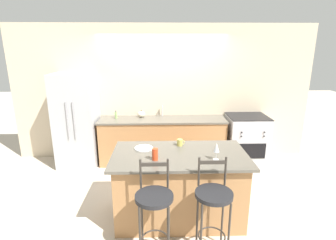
{
  "coord_description": "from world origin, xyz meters",
  "views": [
    {
      "loc": [
        -0.03,
        -4.6,
        2.27
      ],
      "look_at": [
        0.08,
        -0.55,
        1.13
      ],
      "focal_mm": 28.0,
      "sensor_mm": 36.0,
      "label": 1
    }
  ],
  "objects": [
    {
      "name": "bar_stool_far",
      "position": [
        0.53,
        -2.15,
        0.64
      ],
      "size": [
        0.4,
        0.4,
        1.12
      ],
      "color": "#332D28",
      "rests_on": "ground_plane"
    },
    {
      "name": "ground_plane",
      "position": [
        0.0,
        0.0,
        0.0
      ],
      "size": [
        18.0,
        18.0,
        0.0
      ],
      "primitive_type": "plane",
      "color": "beige"
    },
    {
      "name": "coffee_mug",
      "position": [
        0.23,
        -1.17,
        0.97
      ],
      "size": [
        0.11,
        0.08,
        0.09
      ],
      "color": "#C1B251",
      "rests_on": "kitchen_island"
    },
    {
      "name": "refrigerator",
      "position": [
        -1.65,
        0.3,
        0.9
      ],
      "size": [
        0.75,
        0.71,
        1.8
      ],
      "color": "#ADAFB5",
      "rests_on": "ground_plane"
    },
    {
      "name": "sink_faucet",
      "position": [
        0.0,
        0.55,
        1.04
      ],
      "size": [
        0.02,
        0.13,
        0.22
      ],
      "color": "#ADAFB5",
      "rests_on": "back_counter"
    },
    {
      "name": "soap_bottle",
      "position": [
        -0.91,
        0.41,
        0.97
      ],
      "size": [
        0.04,
        0.04,
        0.16
      ],
      "color": "#89B260",
      "rests_on": "back_counter"
    },
    {
      "name": "wine_glass",
      "position": [
        0.64,
        -1.65,
        1.08
      ],
      "size": [
        0.07,
        0.07,
        0.22
      ],
      "color": "white",
      "rests_on": "kitchen_island"
    },
    {
      "name": "wall_back",
      "position": [
        0.0,
        0.66,
        1.35
      ],
      "size": [
        6.0,
        0.07,
        2.7
      ],
      "color": "beige",
      "rests_on": "ground_plane"
    },
    {
      "name": "tumbler_cup",
      "position": [
        -0.11,
        -1.64,
        1.0
      ],
      "size": [
        0.07,
        0.07,
        0.15
      ],
      "color": "red",
      "rests_on": "kitchen_island"
    },
    {
      "name": "oven_range",
      "position": [
        1.67,
        0.3,
        0.48
      ],
      "size": [
        0.76,
        0.7,
        0.96
      ],
      "color": "#B7B7BC",
      "rests_on": "ground_plane"
    },
    {
      "name": "bar_stool_near",
      "position": [
        -0.11,
        -2.19,
        0.64
      ],
      "size": [
        0.4,
        0.4,
        1.12
      ],
      "color": "#332D28",
      "rests_on": "ground_plane"
    },
    {
      "name": "kitchen_island",
      "position": [
        0.21,
        -1.46,
        0.47
      ],
      "size": [
        1.75,
        0.97,
        0.93
      ],
      "color": "#A87547",
      "rests_on": "ground_plane"
    },
    {
      "name": "back_counter",
      "position": [
        0.0,
        0.36,
        0.45
      ],
      "size": [
        2.48,
        0.64,
        0.9
      ],
      "color": "#A87547",
      "rests_on": "ground_plane"
    },
    {
      "name": "dinner_plate",
      "position": [
        -0.27,
        -1.27,
        0.94
      ],
      "size": [
        0.25,
        0.25,
        0.02
      ],
      "color": "white",
      "rests_on": "kitchen_island"
    },
    {
      "name": "pumpkin_decoration",
      "position": [
        -0.42,
        0.49,
        0.96
      ],
      "size": [
        0.15,
        0.15,
        0.14
      ],
      "color": "beige",
      "rests_on": "back_counter"
    }
  ]
}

